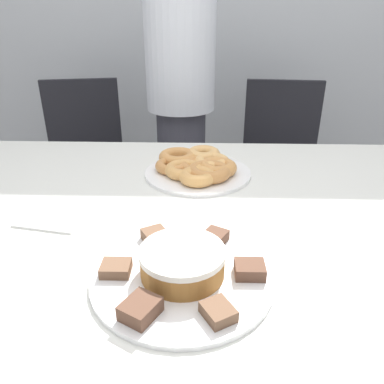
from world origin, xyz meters
The scene contains 23 objects.
table centered at (0.00, 0.00, 0.66)m, with size 1.70×1.09×0.73m.
person_standing centered at (-0.15, 0.91, 0.84)m, with size 0.31×0.31×1.58m.
office_chair_left centered at (-0.66, 1.02, 0.41)m, with size 0.52×0.52×0.87m.
office_chair_right centered at (0.37, 1.02, 0.41)m, with size 0.48×0.48×0.87m.
plate_cake centered at (-0.07, -0.26, 0.74)m, with size 0.34×0.34×0.01m.
plate_donuts centered at (-0.05, 0.24, 0.74)m, with size 0.33×0.33×0.01m.
frosted_cake centered at (-0.07, -0.26, 0.77)m, with size 0.16×0.16×0.05m.
lamington_0 centered at (-0.01, -0.15, 0.75)m, with size 0.07×0.07×0.02m.
lamington_1 centered at (-0.14, -0.15, 0.75)m, with size 0.07×0.07×0.02m.
lamington_2 centered at (-0.20, -0.26, 0.75)m, with size 0.06×0.05×0.02m.
lamington_3 centered at (-0.14, -0.37, 0.76)m, with size 0.07×0.08×0.03m.
lamington_4 centered at (-0.01, -0.37, 0.75)m, with size 0.06×0.07×0.02m.
lamington_5 centered at (0.05, -0.26, 0.75)m, with size 0.06×0.05×0.02m.
donut_0 centered at (-0.05, 0.24, 0.76)m, with size 0.12×0.12×0.03m.
donut_1 centered at (-0.12, 0.31, 0.76)m, with size 0.12×0.12×0.04m.
donut_2 centered at (-0.13, 0.24, 0.76)m, with size 0.11×0.11×0.03m.
donut_3 centered at (-0.10, 0.21, 0.76)m, with size 0.12×0.12×0.03m.
donut_4 centered at (-0.05, 0.16, 0.76)m, with size 0.11×0.11×0.04m.
donut_5 centered at (-0.02, 0.19, 0.76)m, with size 0.13×0.13×0.04m.
donut_6 centered at (0.01, 0.23, 0.76)m, with size 0.12×0.12×0.04m.
donut_7 centered at (-0.01, 0.27, 0.76)m, with size 0.11×0.11×0.04m.
donut_8 centered at (-0.04, 0.34, 0.76)m, with size 0.11×0.11×0.04m.
napkin centered at (-0.40, -0.04, 0.73)m, with size 0.17×0.15×0.01m.
Camera 1 is at (-0.04, -0.82, 1.19)m, focal length 35.00 mm.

